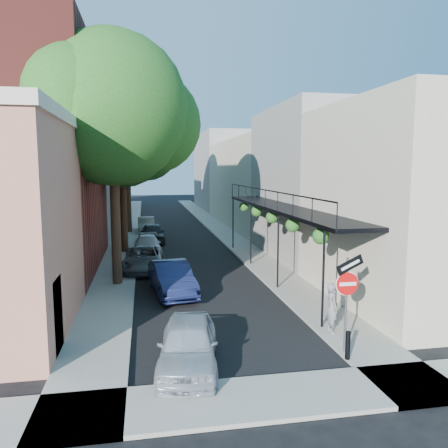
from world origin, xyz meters
name	(u,v)px	position (x,y,z in m)	size (l,w,h in m)	color
ground	(247,381)	(0.00, 0.00, 0.00)	(160.00, 160.00, 0.00)	black
road_surface	(172,227)	(0.00, 30.00, 0.01)	(6.00, 64.00, 0.01)	black
sidewalk_left	(128,228)	(-4.00, 30.00, 0.06)	(2.00, 64.00, 0.12)	gray
sidewalk_right	(215,225)	(4.00, 30.00, 0.06)	(2.00, 64.00, 0.12)	gray
sidewalk_cross	(257,399)	(0.00, -1.00, 0.06)	(12.00, 2.00, 0.12)	gray
buildings_left	(62,174)	(-9.30, 28.76, 4.94)	(10.10, 59.10, 12.00)	tan
buildings_right	(268,179)	(8.99, 29.49, 4.42)	(9.80, 55.00, 10.00)	beige
sign_post	(347,288)	(3.16, 0.97, 2.04)	(0.89, 0.17, 2.99)	#595B60
bollard	(348,345)	(3.00, 0.50, 0.52)	(0.14, 0.14, 0.80)	black
oak_near	(123,113)	(-3.37, 10.26, 7.88)	(7.48, 6.80, 11.42)	#382116
oak_mid	(128,142)	(-3.42, 18.23, 7.06)	(6.60, 6.00, 10.20)	#382116
oak_far	(132,134)	(-3.35, 27.27, 8.26)	(7.70, 7.00, 11.90)	#382116
parked_car_a	(188,344)	(-1.40, 1.03, 0.67)	(1.57, 3.91, 1.33)	#A3AAB4
parked_car_b	(172,278)	(-1.40, 8.14, 0.70)	(1.49, 4.28, 1.41)	#141B41
parked_car_c	(144,259)	(-2.60, 12.84, 0.63)	(2.08, 4.52, 1.26)	#57595E
parked_car_d	(147,245)	(-2.36, 17.41, 0.58)	(1.63, 4.01, 1.16)	silver
parked_car_e	(153,233)	(-1.95, 21.76, 0.70)	(1.65, 4.10, 1.40)	black
parked_car_f	(146,225)	(-2.40, 26.90, 0.65)	(1.38, 3.95, 1.30)	gray
pedestrian	(332,308)	(3.40, 2.48, 0.94)	(0.60, 0.39, 1.64)	slate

